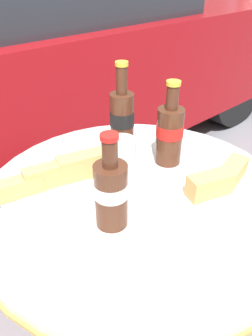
{
  "coord_description": "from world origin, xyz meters",
  "views": [
    {
      "loc": [
        -0.44,
        -0.45,
        1.21
      ],
      "look_at": [
        0.0,
        0.04,
        0.78
      ],
      "focal_mm": 35.0,
      "sensor_mm": 36.0,
      "label": 1
    }
  ],
  "objects": [
    {
      "name": "cola_bottle_right",
      "position": [
        0.09,
        0.16,
        0.83
      ],
      "size": [
        0.07,
        0.07,
        0.26
      ],
      "color": "#4C2819",
      "rests_on": "bistro_table"
    },
    {
      "name": "lunch_plate_near",
      "position": [
        -0.15,
        0.15,
        0.75
      ],
      "size": [
        0.32,
        0.23,
        0.07
      ],
      "color": "white",
      "rests_on": "bistro_table"
    },
    {
      "name": "cola_bottle_center",
      "position": [
        -0.11,
        -0.04,
        0.81
      ],
      "size": [
        0.07,
        0.07,
        0.21
      ],
      "color": "#4C2819",
      "rests_on": "bistro_table"
    },
    {
      "name": "bistro_table",
      "position": [
        0.0,
        0.0,
        0.56
      ],
      "size": [
        0.76,
        0.76,
        0.73
      ],
      "color": "gold",
      "rests_on": "ground_plane"
    },
    {
      "name": "lunch_plate_far",
      "position": [
        0.15,
        -0.14,
        0.75
      ],
      "size": [
        0.22,
        0.22,
        0.07
      ],
      "color": "white",
      "rests_on": "bistro_table"
    },
    {
      "name": "cola_bottle_left",
      "position": [
        0.16,
        0.04,
        0.82
      ],
      "size": [
        0.07,
        0.07,
        0.23
      ],
      "color": "#4C2819",
      "rests_on": "bistro_table"
    },
    {
      "name": "drinking_glass",
      "position": [
        0.0,
        0.05,
        0.78
      ],
      "size": [
        0.07,
        0.07,
        0.12
      ],
      "color": "silver",
      "rests_on": "bistro_table"
    },
    {
      "name": "parked_car",
      "position": [
        0.56,
        1.7,
        0.65
      ],
      "size": [
        4.28,
        1.84,
        1.34
      ],
      "color": "#9E0F14",
      "rests_on": "ground_plane"
    }
  ]
}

